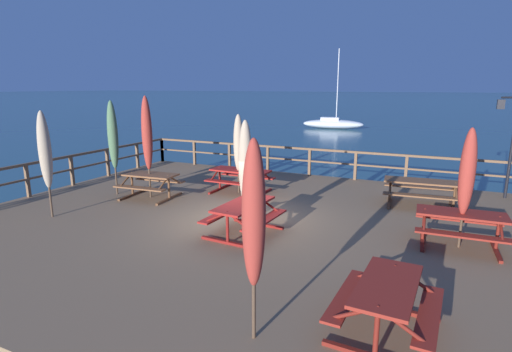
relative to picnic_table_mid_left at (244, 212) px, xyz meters
The scene contains 19 objects.
ground_plane 1.65m from the picnic_table_mid_left, 120.08° to the left, with size 600.00×600.00×0.00m, color #2D5B6B.
wooden_deck 1.38m from the picnic_table_mid_left, 120.08° to the left, with size 14.61×12.17×0.72m, color #846647.
railing_waterside_far 6.86m from the picnic_table_mid_left, 94.35° to the left, with size 14.41×0.10×1.09m.
railing_side_left 7.73m from the picnic_table_mid_left, behind, with size 0.10×11.97×1.09m.
picnic_table_mid_left is the anchor object (origin of this frame).
picnic_table_back_right 4.43m from the picnic_table_mid_left, 158.39° to the left, with size 1.83×1.54×0.78m.
picnic_table_mid_right 4.46m from the picnic_table_mid_left, 36.71° to the right, with size 1.48×1.74×0.78m.
picnic_table_mid_centre 3.86m from the picnic_table_mid_left, 118.21° to the left, with size 1.97×1.43×0.78m.
picnic_table_front_left 4.81m from the picnic_table_mid_left, 16.10° to the left, with size 1.87×1.47×0.78m.
picnic_table_front_right 5.63m from the picnic_table_mid_left, 48.86° to the left, with size 2.23×1.58×0.78m.
patio_umbrella_tall_mid_right 1.17m from the picnic_table_mid_left, 54.26° to the left, with size 0.32×0.32×2.71m.
patio_umbrella_short_front 4.69m from the picnic_table_mid_left, 158.24° to the left, with size 0.32×0.32×3.18m.
patio_umbrella_tall_mid_left 5.77m from the picnic_table_mid_left, 164.33° to the left, with size 0.32×0.32×3.02m.
patio_umbrella_short_mid 3.96m from the picnic_table_mid_left, 119.06° to the left, with size 0.32×0.32×2.59m.
patio_umbrella_tall_back_left 4.94m from the picnic_table_mid_left, 15.30° to the left, with size 0.32×0.32×2.62m.
patio_umbrella_tall_front 5.53m from the picnic_table_mid_left, 169.06° to the right, with size 0.32×0.32×2.85m.
patio_umbrella_tall_back_right 4.23m from the picnic_table_mid_left, 61.52° to the right, with size 0.32×0.32×2.82m.
lamp_post_hooked 8.70m from the picnic_table_mid_left, 46.28° to the left, with size 0.62×0.42×3.20m.
sailboat_distant 32.28m from the picnic_table_mid_left, 100.45° to the left, with size 6.17×2.43×7.72m.
Camera 1 is at (4.56, -8.96, 4.18)m, focal length 28.05 mm.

